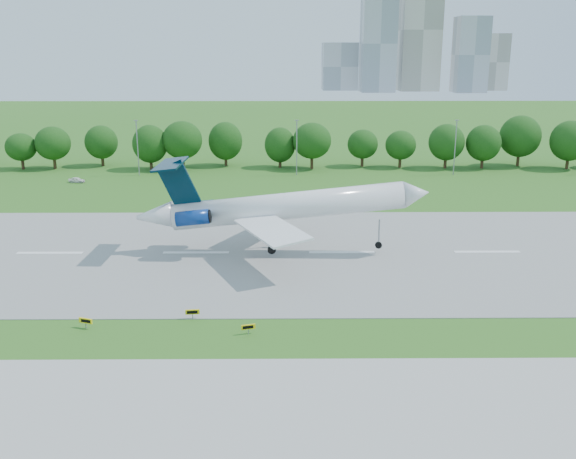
# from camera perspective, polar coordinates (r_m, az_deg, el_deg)

# --- Properties ---
(ground) EXTENTS (600.00, 600.00, 0.00)m
(ground) POSITION_cam_1_polar(r_m,az_deg,el_deg) (65.63, -11.02, -8.74)
(ground) COLOR #2B671B
(ground) RESTS_ON ground
(runway) EXTENTS (400.00, 45.00, 0.08)m
(runway) POSITION_cam_1_polar(r_m,az_deg,el_deg) (88.70, -8.18, -2.07)
(runway) COLOR gray
(runway) RESTS_ON ground
(taxiway) EXTENTS (400.00, 23.00, 0.08)m
(taxiway) POSITION_cam_1_polar(r_m,az_deg,el_deg) (50.15, -14.81, -17.14)
(taxiway) COLOR #ADADA8
(taxiway) RESTS_ON ground
(tree_line) EXTENTS (288.40, 8.40, 10.40)m
(tree_line) POSITION_cam_1_polar(r_m,az_deg,el_deg) (152.60, -5.00, 7.82)
(tree_line) COLOR #382314
(tree_line) RESTS_ON ground
(light_poles) EXTENTS (175.90, 0.25, 12.19)m
(light_poles) POSITION_cam_1_polar(r_m,az_deg,el_deg) (142.94, -6.31, 7.32)
(light_poles) COLOR gray
(light_poles) RESTS_ON ground
(skyline) EXTENTS (127.00, 52.00, 80.00)m
(skyline) POSITION_cam_1_polar(r_m,az_deg,el_deg) (457.95, 11.05, 15.81)
(skyline) COLOR #B2B2B7
(skyline) RESTS_ON ground
(airliner) EXTENTS (39.72, 28.83, 12.33)m
(airliner) POSITION_cam_1_polar(r_m,az_deg,el_deg) (86.20, -1.34, 2.07)
(airliner) COLOR white
(airliner) RESTS_ON ground
(taxi_sign_left) EXTENTS (1.46, 0.67, 1.05)m
(taxi_sign_left) POSITION_cam_1_polar(r_m,az_deg,el_deg) (67.58, -17.55, -7.75)
(taxi_sign_left) COLOR gray
(taxi_sign_left) RESTS_ON ground
(taxi_sign_centre) EXTENTS (1.47, 0.32, 1.03)m
(taxi_sign_centre) POSITION_cam_1_polar(r_m,az_deg,el_deg) (67.31, -8.49, -7.28)
(taxi_sign_centre) COLOR gray
(taxi_sign_centre) RESTS_ON ground
(taxi_sign_right) EXTENTS (1.40, 0.54, 0.99)m
(taxi_sign_right) POSITION_cam_1_polar(r_m,az_deg,el_deg) (63.37, -3.54, -8.65)
(taxi_sign_right) COLOR gray
(taxi_sign_right) RESTS_ON ground
(service_vehicle_b) EXTENTS (3.55, 1.92, 1.15)m
(service_vehicle_b) POSITION_cam_1_polar(r_m,az_deg,el_deg) (141.91, -18.26, 4.20)
(service_vehicle_b) COLOR white
(service_vehicle_b) RESTS_ON ground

